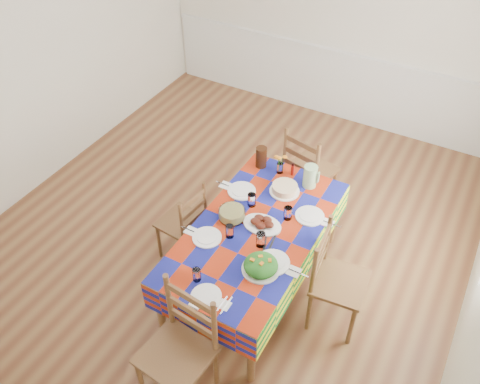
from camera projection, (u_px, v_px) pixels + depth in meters
name	position (u px, v px, depth m)	size (l,w,h in m)	color
room	(232.00, 118.00, 4.31)	(4.58, 5.08, 2.78)	brown
wainscot	(328.00, 80.00, 6.51)	(4.41, 0.06, 0.92)	white
dining_table	(255.00, 235.00, 4.27)	(0.99, 1.84, 0.72)	brown
setting_near_head	(203.00, 288.00, 3.73)	(0.37, 0.25, 0.11)	white
setting_left_near	(215.00, 235.00, 4.13)	(0.44, 0.26, 0.12)	white
setting_left_far	(245.00, 194.00, 4.50)	(0.47, 0.28, 0.12)	white
setting_right_near	(269.00, 254.00, 3.97)	(0.51, 0.29, 0.13)	white
setting_right_far	(302.00, 215.00, 4.30)	(0.47, 0.27, 0.12)	white
meat_platter	(262.00, 223.00, 4.23)	(0.34, 0.24, 0.07)	white
salad_platter	(261.00, 266.00, 3.86)	(0.30, 0.30, 0.12)	white
pasta_bowl	(232.00, 214.00, 4.29)	(0.23, 0.23, 0.08)	white
cake	(285.00, 189.00, 4.54)	(0.27, 0.27, 0.08)	white
serving_utensils	(268.00, 245.00, 4.07)	(0.13, 0.29, 0.01)	black
flower_vase	(280.00, 165.00, 4.71)	(0.12, 0.10, 0.20)	white
hot_sauce	(293.00, 169.00, 4.70)	(0.03, 0.03, 0.13)	#AD170D
green_pitcher	(310.00, 176.00, 4.55)	(0.13, 0.13, 0.22)	#9FC98D
tea_pitcher	(261.00, 157.00, 4.77)	(0.10, 0.10, 0.21)	#31180B
name_card	(194.00, 306.00, 3.63)	(0.08, 0.03, 0.02)	white
chair_near	(180.00, 350.00, 3.59)	(0.51, 0.49, 1.06)	brown
chair_far	(307.00, 171.00, 5.11)	(0.54, 0.52, 1.01)	brown
chair_left	(184.00, 223.00, 4.67)	(0.40, 0.42, 0.87)	brown
chair_right	(334.00, 280.00, 4.10)	(0.46, 0.48, 0.99)	brown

